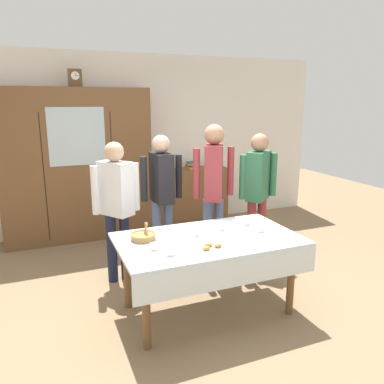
{
  "coord_description": "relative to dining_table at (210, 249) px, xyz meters",
  "views": [
    {
      "loc": [
        -1.39,
        -3.23,
        1.99
      ],
      "look_at": [
        0.0,
        0.2,
        1.1
      ],
      "focal_mm": 35.41,
      "sensor_mm": 36.0,
      "label": 1
    }
  ],
  "objects": [
    {
      "name": "wall_cabinet",
      "position": [
        -0.9,
        2.59,
        0.44
      ],
      "size": [
        2.08,
        0.46,
        2.18
      ],
      "color": "brown",
      "rests_on": "ground"
    },
    {
      "name": "bread_basket",
      "position": [
        -0.57,
        0.21,
        0.14
      ],
      "size": [
        0.24,
        0.24,
        0.16
      ],
      "color": "#9E7542",
      "rests_on": "dining_table"
    },
    {
      "name": "spoon_far_left",
      "position": [
        0.28,
        -0.24,
        0.11
      ],
      "size": [
        0.12,
        0.02,
        0.01
      ],
      "color": "silver",
      "rests_on": "dining_table"
    },
    {
      "name": "dining_table",
      "position": [
        0.0,
        0.0,
        0.0
      ],
      "size": [
        1.69,
        0.98,
        0.75
      ],
      "color": "brown",
      "rests_on": "ground"
    },
    {
      "name": "pastry_plate",
      "position": [
        -0.1,
        -0.25,
        0.11
      ],
      "size": [
        0.28,
        0.28,
        0.05
      ],
      "color": "white",
      "rests_on": "dining_table"
    },
    {
      "name": "tea_cup_center",
      "position": [
        0.51,
        0.22,
        0.13
      ],
      "size": [
        0.13,
        0.13,
        0.06
      ],
      "color": "silver",
      "rests_on": "dining_table"
    },
    {
      "name": "tea_cup_far_left",
      "position": [
        0.53,
        -0.02,
        0.13
      ],
      "size": [
        0.13,
        0.13,
        0.06
      ],
      "color": "silver",
      "rests_on": "dining_table"
    },
    {
      "name": "tea_cup_near_left",
      "position": [
        -0.09,
        0.12,
        0.13
      ],
      "size": [
        0.13,
        0.13,
        0.06
      ],
      "color": "white",
      "rests_on": "dining_table"
    },
    {
      "name": "mantel_clock",
      "position": [
        -0.85,
        2.59,
        1.65
      ],
      "size": [
        0.18,
        0.11,
        0.24
      ],
      "color": "brown",
      "rests_on": "wall_cabinet"
    },
    {
      "name": "back_wall",
      "position": [
        0.0,
        2.88,
        0.7
      ],
      "size": [
        6.4,
        0.1,
        2.7
      ],
      "primitive_type": "cube",
      "color": "silver",
      "rests_on": "ground"
    },
    {
      "name": "bookshelf_low",
      "position": [
        0.89,
        2.64,
        -0.19
      ],
      "size": [
        1.19,
        0.35,
        0.92
      ],
      "color": "brown",
      "rests_on": "ground"
    },
    {
      "name": "tea_cup_front_edge",
      "position": [
        0.2,
        0.17,
        0.13
      ],
      "size": [
        0.13,
        0.13,
        0.06
      ],
      "color": "white",
      "rests_on": "dining_table"
    },
    {
      "name": "person_beside_shelf",
      "position": [
        0.48,
        0.94,
        0.42
      ],
      "size": [
        0.52,
        0.41,
        1.74
      ],
      "color": "slate",
      "rests_on": "ground"
    },
    {
      "name": "person_behind_table_right",
      "position": [
        1.08,
        0.92,
        0.33
      ],
      "size": [
        0.52,
        0.38,
        1.62
      ],
      "color": "#933338",
      "rests_on": "ground"
    },
    {
      "name": "book_stack",
      "position": [
        0.89,
        2.64,
        0.33
      ],
      "size": [
        0.18,
        0.22,
        0.11
      ],
      "color": "#B29333",
      "rests_on": "bookshelf_low"
    },
    {
      "name": "ground_plane",
      "position": [
        0.0,
        0.23,
        -0.65
      ],
      "size": [
        12.0,
        12.0,
        0.0
      ],
      "primitive_type": "plane",
      "color": "#846B4C",
      "rests_on": "ground"
    },
    {
      "name": "spoon_far_right",
      "position": [
        0.11,
        -0.08,
        0.11
      ],
      "size": [
        0.12,
        0.02,
        0.01
      ],
      "color": "silver",
      "rests_on": "dining_table"
    },
    {
      "name": "tea_cup_mid_left",
      "position": [
        -0.47,
        -0.24,
        0.13
      ],
      "size": [
        0.13,
        0.13,
        0.06
      ],
      "color": "white",
      "rests_on": "dining_table"
    },
    {
      "name": "person_near_right_end",
      "position": [
        -0.05,
        1.28,
        0.33
      ],
      "size": [
        0.52,
        0.37,
        1.61
      ],
      "color": "slate",
      "rests_on": "ground"
    },
    {
      "name": "tea_cup_mid_right",
      "position": [
        -0.55,
        -0.07,
        0.13
      ],
      "size": [
        0.13,
        0.13,
        0.06
      ],
      "color": "white",
      "rests_on": "dining_table"
    },
    {
      "name": "person_by_cabinet",
      "position": [
        -0.66,
        1.0,
        0.31
      ],
      "size": [
        0.52,
        0.41,
        1.58
      ],
      "color": "#191E38",
      "rests_on": "ground"
    }
  ]
}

